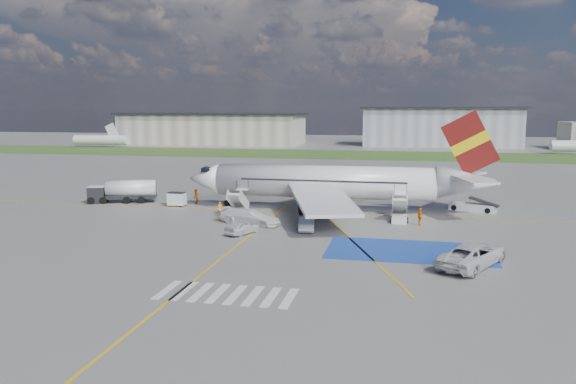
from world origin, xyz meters
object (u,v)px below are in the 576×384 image
(belt_loader, at_px, (473,207))
(fuel_tanker, at_px, (123,193))
(airliner, at_px, (337,182))
(car_silver_a, at_px, (242,227))
(car_silver_b, at_px, (307,223))
(van_white_b, at_px, (250,214))
(gpu_cart, at_px, (177,200))
(van_white_a, at_px, (473,251))

(belt_loader, bearing_deg, fuel_tanker, -154.80)
(airliner, bearing_deg, car_silver_a, -116.57)
(airliner, relative_size, belt_loader, 6.37)
(fuel_tanker, height_order, belt_loader, fuel_tanker)
(car_silver_b, height_order, van_white_b, van_white_b)
(fuel_tanker, bearing_deg, car_silver_b, -42.15)
(van_white_b, bearing_deg, airliner, -21.02)
(airliner, height_order, gpu_cart, airliner)
(fuel_tanker, height_order, van_white_a, fuel_tanker)
(fuel_tanker, height_order, gpu_cart, fuel_tanker)
(belt_loader, xyz_separation_m, car_silver_a, (-23.33, -17.65, 0.25))
(gpu_cart, bearing_deg, car_silver_b, -29.08)
(car_silver_a, distance_m, van_white_b, 4.83)
(van_white_b, bearing_deg, belt_loader, -44.08)
(van_white_b, bearing_deg, car_silver_b, -87.68)
(car_silver_a, xyz_separation_m, van_white_a, (20.66, -6.96, 0.53))
(fuel_tanker, height_order, car_silver_a, fuel_tanker)
(car_silver_b, bearing_deg, belt_loader, -148.98)
(gpu_cart, distance_m, car_silver_a, 18.25)
(gpu_cart, relative_size, belt_loader, 0.37)
(belt_loader, distance_m, car_silver_b, 22.82)
(car_silver_a, height_order, van_white_a, van_white_a)
(gpu_cart, bearing_deg, car_silver_a, -46.62)
(airliner, xyz_separation_m, van_white_a, (13.30, -21.68, -2.19))
(airliner, relative_size, van_white_b, 6.96)
(car_silver_b, bearing_deg, van_white_a, 137.21)
(airliner, height_order, van_white_b, airliner)
(car_silver_a, xyz_separation_m, car_silver_b, (5.81, 3.03, 0.05))
(fuel_tanker, relative_size, gpu_cart, 4.09)
(car_silver_a, distance_m, van_white_a, 21.81)
(gpu_cart, relative_size, van_white_a, 0.33)
(belt_loader, bearing_deg, gpu_cart, -151.99)
(car_silver_a, bearing_deg, belt_loader, -117.89)
(airliner, bearing_deg, belt_loader, 10.43)
(airliner, xyz_separation_m, car_silver_b, (-1.54, -11.68, -2.67))
(car_silver_b, relative_size, van_white_a, 0.68)
(fuel_tanker, xyz_separation_m, car_silver_b, (26.20, -11.53, -0.50))
(gpu_cart, height_order, car_silver_a, gpu_cart)
(airliner, xyz_separation_m, car_silver_a, (-7.36, -14.71, -2.73))
(gpu_cart, bearing_deg, airliner, 4.33)
(van_white_b, bearing_deg, gpu_cart, 71.79)
(fuel_tanker, relative_size, van_white_a, 1.36)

